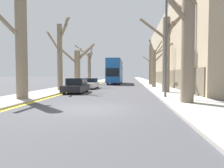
% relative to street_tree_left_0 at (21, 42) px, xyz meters
% --- Properties ---
extents(ground_plane, '(300.00, 300.00, 0.00)m').
position_rel_street_tree_left_0_xyz_m(ground_plane, '(5.29, -3.01, -3.94)').
color(ground_plane, '#424247').
extents(sidewalk_left, '(3.31, 120.00, 0.12)m').
position_rel_street_tree_left_0_xyz_m(sidewalk_left, '(-0.54, 46.99, -3.88)').
color(sidewalk_left, '#A39E93').
rests_on(sidewalk_left, ground).
extents(sidewalk_right, '(3.31, 120.00, 0.12)m').
position_rel_street_tree_left_0_xyz_m(sidewalk_right, '(11.12, 46.99, -3.88)').
color(sidewalk_right, '#A39E93').
rests_on(sidewalk_right, ground).
extents(building_facade_right, '(10.08, 38.97, 11.52)m').
position_rel_street_tree_left_0_xyz_m(building_facade_right, '(17.76, 20.98, 1.81)').
color(building_facade_right, tan).
rests_on(building_facade_right, ground).
extents(kerb_line_stripe, '(0.24, 120.00, 0.01)m').
position_rel_street_tree_left_0_xyz_m(kerb_line_stripe, '(1.30, 46.99, -3.93)').
color(kerb_line_stripe, yellow).
rests_on(kerb_line_stripe, ground).
extents(street_tree_left_0, '(1.90, 2.81, 9.36)m').
position_rel_street_tree_left_0_xyz_m(street_tree_left_0, '(0.00, 0.00, 0.00)').
color(street_tree_left_0, '#7A6B56').
rests_on(street_tree_left_0, ground).
extents(street_tree_left_1, '(1.61, 3.91, 8.16)m').
position_rel_street_tree_left_0_xyz_m(street_tree_left_1, '(0.01, 7.51, -0.03)').
color(street_tree_left_1, '#7A6B56').
rests_on(street_tree_left_1, ground).
extents(street_tree_left_2, '(5.15, 3.19, 6.27)m').
position_rel_street_tree_left_0_xyz_m(street_tree_left_2, '(-0.12, 15.03, -0.85)').
color(street_tree_left_2, '#7A6B56').
rests_on(street_tree_left_2, ground).
extents(street_tree_left_3, '(3.38, 2.46, 7.35)m').
position_rel_street_tree_left_0_xyz_m(street_tree_left_3, '(-0.18, 23.01, -0.64)').
color(street_tree_left_3, '#7A6B56').
rests_on(street_tree_left_3, ground).
extents(street_tree_right_0, '(3.57, 4.69, 7.71)m').
position_rel_street_tree_left_0_xyz_m(street_tree_right_0, '(10.70, -0.90, 0.22)').
color(street_tree_right_0, '#7A6B56').
rests_on(street_tree_right_0, ground).
extents(street_tree_right_1, '(4.65, 2.50, 8.07)m').
position_rel_street_tree_left_0_xyz_m(street_tree_right_1, '(10.79, 6.11, 0.07)').
color(street_tree_right_1, '#7A6B56').
rests_on(street_tree_right_1, ground).
extents(street_tree_right_2, '(3.85, 2.28, 6.29)m').
position_rel_street_tree_left_0_xyz_m(street_tree_right_2, '(10.67, 13.91, -0.98)').
color(street_tree_right_2, '#7A6B56').
rests_on(street_tree_right_2, ground).
extents(street_tree_right_3, '(3.50, 2.40, 7.25)m').
position_rel_street_tree_left_0_xyz_m(street_tree_right_3, '(10.83, 21.03, -0.26)').
color(street_tree_right_3, '#7A6B56').
rests_on(street_tree_right_3, ground).
extents(double_decker_bus, '(2.49, 11.06, 4.56)m').
position_rel_street_tree_left_0_xyz_m(double_decker_bus, '(4.43, 25.33, -1.36)').
color(double_decker_bus, '#19519E').
rests_on(double_decker_bus, ground).
extents(parked_car_0, '(1.81, 4.04, 1.41)m').
position_rel_street_tree_left_0_xyz_m(parked_car_0, '(2.21, 5.81, -3.28)').
color(parked_car_0, black).
rests_on(parked_car_0, ground).
extents(parked_car_1, '(1.90, 4.50, 1.30)m').
position_rel_street_tree_left_0_xyz_m(parked_car_1, '(2.21, 11.75, -3.31)').
color(parked_car_1, silver).
rests_on(parked_car_1, ground).
extents(lamp_post, '(1.40, 0.20, 8.47)m').
position_rel_street_tree_left_0_xyz_m(lamp_post, '(9.87, 1.78, 0.76)').
color(lamp_post, '#4C4F54').
rests_on(lamp_post, ground).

